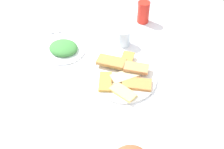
{
  "coord_description": "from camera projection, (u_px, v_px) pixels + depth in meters",
  "views": [
    {
      "loc": [
        -0.93,
        0.14,
        1.69
      ],
      "look_at": [
        -0.01,
        -0.04,
        0.76
      ],
      "focal_mm": 47.57,
      "sensor_mm": 36.0,
      "label": 1
    }
  ],
  "objects": [
    {
      "name": "spoon",
      "position": [
        50.0,
        25.0,
        1.64
      ],
      "size": [
        0.16,
        0.03,
        0.0
      ],
      "primitive_type": "cube",
      "rotation": [
        0.0,
        0.0,
        0.06
      ],
      "color": "silver",
      "rests_on": "paper_napkin"
    },
    {
      "name": "fork",
      "position": [
        57.0,
        24.0,
        1.64
      ],
      "size": [
        0.16,
        0.03,
        0.0
      ],
      "primitive_type": "cube",
      "rotation": [
        0.0,
        0.0,
        0.11
      ],
      "color": "silver",
      "rests_on": "paper_napkin"
    },
    {
      "name": "paper_napkin",
      "position": [
        54.0,
        25.0,
        1.64
      ],
      "size": [
        0.15,
        0.15,
        0.0
      ],
      "primitive_type": "cube",
      "rotation": [
        0.0,
        0.0,
        0.11
      ],
      "color": "white",
      "rests_on": "dining_table"
    },
    {
      "name": "soda_can",
      "position": [
        143.0,
        12.0,
        1.62
      ],
      "size": [
        0.07,
        0.07,
        0.12
      ],
      "primitive_type": "cylinder",
      "rotation": [
        0.0,
        0.0,
        1.7
      ],
      "color": "red",
      "rests_on": "dining_table"
    },
    {
      "name": "salad_plate_rice",
      "position": [
        64.0,
        49.0,
        1.47
      ],
      "size": [
        0.21,
        0.21,
        0.05
      ],
      "color": "white",
      "rests_on": "dining_table"
    },
    {
      "name": "dining_table",
      "position": [
        104.0,
        91.0,
        1.4
      ],
      "size": [
        1.16,
        0.81,
        0.73
      ],
      "color": "white",
      "rests_on": "ground_plane"
    },
    {
      "name": "pide_platter",
      "position": [
        124.0,
        77.0,
        1.33
      ],
      "size": [
        0.31,
        0.29,
        0.04
      ],
      "color": "white",
      "rests_on": "dining_table"
    },
    {
      "name": "drinking_glass",
      "position": [
        124.0,
        38.0,
        1.49
      ],
      "size": [
        0.06,
        0.06,
        0.09
      ],
      "primitive_type": "cylinder",
      "color": "silver",
      "rests_on": "dining_table"
    }
  ]
}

